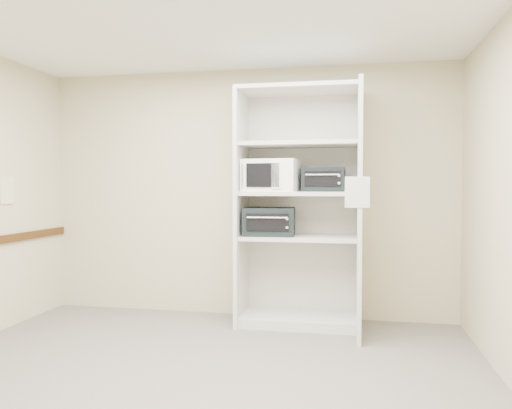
% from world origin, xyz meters
% --- Properties ---
extents(floor, '(4.50, 4.00, 0.01)m').
position_xyz_m(floor, '(0.00, 0.00, 0.00)').
color(floor, '#676159').
rests_on(floor, ground).
extents(ceiling, '(4.50, 4.00, 0.01)m').
position_xyz_m(ceiling, '(0.00, 0.00, 2.70)').
color(ceiling, white).
extents(wall_back, '(4.50, 0.02, 2.70)m').
position_xyz_m(wall_back, '(0.00, 2.00, 1.35)').
color(wall_back, '#C0B28A').
rests_on(wall_back, ground).
extents(shelving_unit, '(1.24, 0.92, 2.42)m').
position_xyz_m(shelving_unit, '(0.67, 1.70, 1.13)').
color(shelving_unit, beige).
rests_on(shelving_unit, floor).
extents(microwave, '(0.58, 0.46, 0.33)m').
position_xyz_m(microwave, '(0.34, 1.66, 1.53)').
color(microwave, white).
rests_on(microwave, shelving_unit).
extents(toaster_oven_upper, '(0.43, 0.32, 0.24)m').
position_xyz_m(toaster_oven_upper, '(0.86, 1.74, 1.49)').
color(toaster_oven_upper, black).
rests_on(toaster_oven_upper, shelving_unit).
extents(toaster_oven_lower, '(0.54, 0.42, 0.29)m').
position_xyz_m(toaster_oven_lower, '(0.32, 1.66, 1.06)').
color(toaster_oven_lower, black).
rests_on(toaster_oven_lower, shelving_unit).
extents(paper_sign, '(0.21, 0.01, 0.27)m').
position_xyz_m(paper_sign, '(1.20, 1.07, 1.37)').
color(paper_sign, white).
rests_on(paper_sign, shelving_unit).
extents(wall_poster, '(0.01, 0.20, 0.27)m').
position_xyz_m(wall_poster, '(-2.24, 1.04, 1.38)').
color(wall_poster, silver).
rests_on(wall_poster, wall_left).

